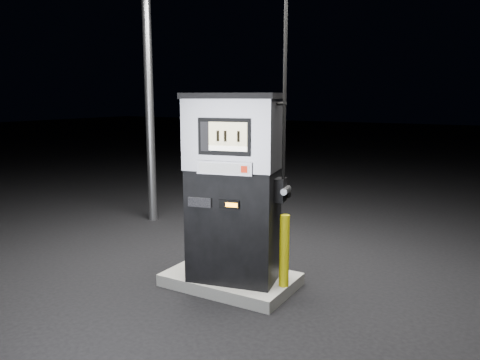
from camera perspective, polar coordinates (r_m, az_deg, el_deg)
The scene contains 5 objects.
ground at distance 6.11m, azimuth -1.12°, elevation -12.69°, with size 80.00×80.00×0.00m, color black.
pump_island at distance 6.08m, azimuth -1.13°, elevation -12.03°, with size 1.60×1.00×0.15m, color slate.
fuel_dispenser at distance 5.59m, azimuth -0.76°, elevation -0.78°, with size 1.30×0.89×4.69m.
bollard_left at distance 6.34m, azimuth -4.55°, elevation -6.04°, with size 0.12×0.12×0.92m, color yellow.
bollard_right at distance 5.58m, azimuth 5.42°, elevation -8.59°, with size 0.12×0.12×0.87m, color yellow.
Camera 1 is at (2.94, -4.81, 2.36)m, focal length 35.00 mm.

